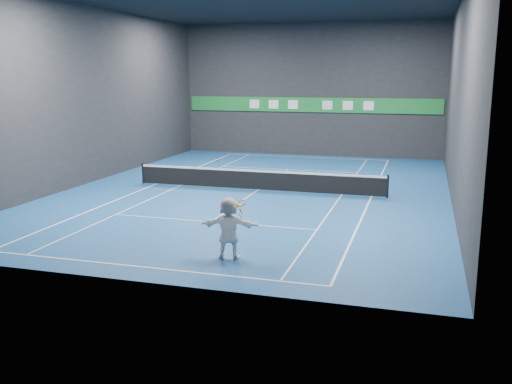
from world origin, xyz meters
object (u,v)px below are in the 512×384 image
(tennis_ball, at_px, (218,161))
(tennis_net, at_px, (258,179))
(player, at_px, (229,228))
(tennis_racket, at_px, (241,205))

(tennis_ball, relative_size, tennis_net, 0.01)
(player, distance_m, tennis_ball, 2.08)
(player, bearing_deg, tennis_racket, 178.67)
(tennis_net, bearing_deg, player, -78.53)
(player, relative_size, tennis_ball, 30.33)
(tennis_racket, bearing_deg, player, -172.90)
(player, height_order, tennis_ball, tennis_ball)
(tennis_racket, bearing_deg, tennis_ball, -175.22)
(tennis_ball, relative_size, tennis_racket, 0.09)
(tennis_net, distance_m, tennis_racket, 10.69)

